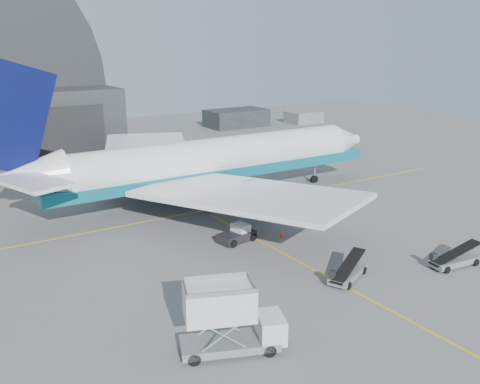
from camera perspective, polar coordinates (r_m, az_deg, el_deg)
ground at (r=48.75m, az=7.59°, el=-8.08°), size 200.00×200.00×0.00m
taxi_lines at (r=58.20m, az=-0.50°, el=-3.86°), size 80.00×42.12×0.02m
distant_bldg_a at (r=126.76m, az=-0.38°, el=7.00°), size 14.00×8.00×4.00m
distant_bldg_b at (r=133.48m, az=6.78°, el=7.35°), size 8.00×6.00×2.80m
airliner at (r=66.00m, az=-3.91°, el=3.19°), size 52.92×51.31×18.57m
catering_truck at (r=35.45m, az=-1.25°, el=-13.39°), size 7.26×4.83×4.69m
pushback_tug at (r=54.30m, az=-0.29°, el=-4.61°), size 4.12×2.81×1.77m
belt_loader_a at (r=46.89m, az=11.39°, el=-8.45°), size 5.21×3.56×1.99m
belt_loader_b at (r=52.22m, az=21.87°, el=-6.72°), size 5.40×2.32×2.03m
traffic_cone at (r=55.87m, az=4.47°, el=-4.48°), size 0.39×0.39×0.57m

